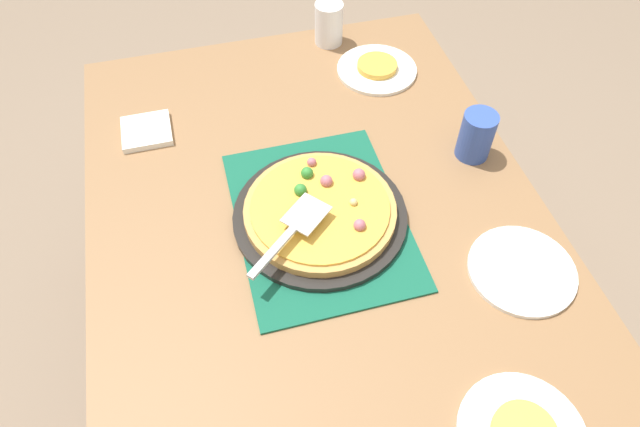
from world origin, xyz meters
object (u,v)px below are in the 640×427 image
object	(u,v)px
plate_far_right	(377,70)
napkin_stack	(147,131)
pizza_server	(293,230)
pizza	(320,209)
cup_far	(476,136)
pizza_pan	(320,215)
served_slice_right	(377,66)
plate_side	(522,270)
cup_near	(329,24)

from	to	relation	value
plate_far_right	napkin_stack	xyz separation A→B (m)	(-0.09, 0.63, 0.00)
pizza_server	pizza	bearing A→B (deg)	-48.85
pizza	cup_far	bearing A→B (deg)	-76.17
pizza_pan	served_slice_right	distance (m)	0.54
cup_far	served_slice_right	bearing A→B (deg)	18.37
plate_side	napkin_stack	bearing A→B (deg)	49.47
pizza_server	napkin_stack	distance (m)	0.52
served_slice_right	cup_near	size ratio (longest dim) A/B	0.92
pizza	napkin_stack	xyz separation A→B (m)	(0.37, 0.35, -0.03)
pizza	cup_near	size ratio (longest dim) A/B	2.75
cup_near	napkin_stack	distance (m)	0.60
pizza	plate_side	bearing A→B (deg)	-123.20
cup_near	served_slice_right	bearing A→B (deg)	-150.85
pizza_pan	plate_far_right	distance (m)	0.54
served_slice_right	napkin_stack	xyz separation A→B (m)	(-0.09, 0.63, -0.01)
pizza_server	napkin_stack	world-z (taller)	pizza_server
pizza_pan	cup_far	distance (m)	0.42
cup_near	napkin_stack	size ratio (longest dim) A/B	1.00
cup_far	plate_side	bearing A→B (deg)	173.12
pizza_pan	napkin_stack	xyz separation A→B (m)	(0.37, 0.35, -0.01)
napkin_stack	pizza	bearing A→B (deg)	-136.78
pizza	served_slice_right	distance (m)	0.54
pizza_server	cup_near	bearing A→B (deg)	-21.03
plate_side	served_slice_right	xyz separation A→B (m)	(0.70, 0.08, 0.01)
cup_near	cup_far	distance (m)	0.57
plate_far_right	cup_near	size ratio (longest dim) A/B	1.83
plate_far_right	pizza_server	distance (m)	0.64
cup_near	cup_far	bearing A→B (deg)	-158.04
pizza_pan	napkin_stack	bearing A→B (deg)	43.07
pizza_pan	plate_far_right	world-z (taller)	pizza_pan
pizza	pizza_server	world-z (taller)	pizza_server
plate_side	pizza_server	size ratio (longest dim) A/B	1.09
pizza	napkin_stack	bearing A→B (deg)	43.22
served_slice_right	napkin_stack	bearing A→B (deg)	98.08
plate_side	cup_near	xyz separation A→B (m)	(0.87, 0.17, 0.06)
pizza	served_slice_right	bearing A→B (deg)	-31.66
served_slice_right	cup_far	bearing A→B (deg)	-161.63
plate_far_right	pizza_server	bearing A→B (deg)	145.71
pizza	pizza_server	bearing A→B (deg)	131.15
plate_side	plate_far_right	bearing A→B (deg)	6.48
pizza_pan	served_slice_right	bearing A→B (deg)	-31.64
served_slice_right	pizza_server	xyz separation A→B (m)	(-0.53, 0.36, 0.05)
pizza	pizza_pan	bearing A→B (deg)	152.87
plate_far_right	plate_side	bearing A→B (deg)	-173.52
cup_far	pizza_server	world-z (taller)	cup_far
pizza	pizza_server	size ratio (longest dim) A/B	1.63
plate_side	cup_far	world-z (taller)	cup_far
pizza_pan	plate_side	distance (m)	0.43
plate_far_right	pizza_server	size ratio (longest dim) A/B	1.09
pizza_pan	cup_near	world-z (taller)	cup_near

